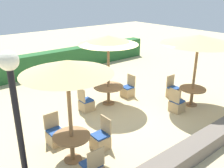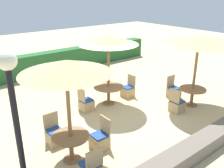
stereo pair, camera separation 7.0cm
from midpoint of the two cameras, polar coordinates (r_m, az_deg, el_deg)
The scene contains 16 objects.
ground_plane at distance 9.48m, azimuth 2.48°, elevation -6.10°, with size 40.00×40.00×0.00m, color #C6B284.
hedge_row at distance 13.98m, azimuth -13.60°, elevation 4.85°, with size 13.00×0.70×1.17m, color #28602D.
stone_border at distance 7.54m, azimuth 19.63°, elevation -13.19°, with size 10.00×0.56×0.44m, color #6B6056.
lamp_post at distance 4.93m, azimuth -21.29°, elevation -3.85°, with size 0.36×0.36×3.32m.
parasol_front_left at distance 5.91m, azimuth -10.18°, elevation 3.72°, with size 2.22×2.22×2.77m.
round_table_front_left at distance 6.77m, azimuth -9.09°, elevation -12.80°, with size 0.99×0.99×0.75m.
patio_chair_front_left_north at distance 7.68m, azimuth -12.68°, elevation -11.37°, with size 0.46×0.46×0.93m.
patio_chair_front_left_east at distance 7.31m, azimuth -2.49°, elevation -12.65°, with size 0.46×0.46×0.93m.
parasol_center at distance 9.27m, azimuth -0.64°, elevation 9.95°, with size 2.24×2.24×2.72m.
round_table_center at distance 9.82m, azimuth -0.59°, elevation -1.26°, with size 1.17×1.17×0.74m.
patio_chair_center_east at distance 10.62m, azimuth 3.84°, elevation -1.52°, with size 0.46×0.46×0.93m.
patio_chair_center_west at distance 9.43m, azimuth -5.75°, elevation -4.59°, with size 0.46×0.46×0.93m.
parasol_front_right at distance 9.63m, azimuth 19.47°, elevation 9.52°, with size 2.74×2.74×2.77m.
round_table_front_right at distance 10.19m, azimuth 18.10°, elevation -1.83°, with size 1.01×1.01×0.70m.
patio_chair_front_right_north at distance 10.83m, azimuth 14.06°, elevation -1.67°, with size 0.46×0.46×0.93m.
patio_chair_front_right_west at distance 9.61m, azimuth 14.76°, elevation -4.69°, with size 0.46×0.46×0.93m.
Camera 2 is at (-5.55, -6.38, 4.29)m, focal length 40.00 mm.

